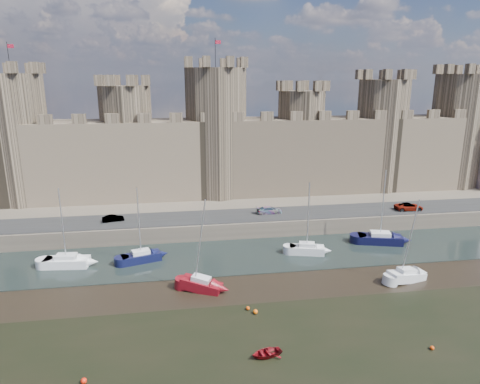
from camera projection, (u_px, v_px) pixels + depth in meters
The scene contains 19 objects.
ground at pixel (251, 372), 35.81m from camera, with size 160.00×160.00×0.00m, color black.
water_channel at pixel (220, 257), 58.71m from camera, with size 160.00×12.00×0.08m, color black.
quay at pixel (203, 185), 92.76m from camera, with size 160.00×60.00×2.50m, color #4C443A.
road at pixel (214, 217), 67.60m from camera, with size 160.00×7.00×0.10m, color black.
castle at pixel (202, 146), 78.50m from camera, with size 108.50×11.00×29.00m.
car_1 at pixel (113, 218), 65.31m from camera, with size 1.13×3.23×1.06m, color gray.
car_2 at pixel (269, 210), 69.16m from camera, with size 1.68×4.14×1.20m, color gray.
car_3 at pixel (409, 207), 70.86m from camera, with size 2.13×4.61×1.28m, color gray.
sailboat_0 at pixel (67, 261), 55.46m from camera, with size 5.84×2.75×10.56m.
sailboat_1 at pixel (141, 256), 56.96m from camera, with size 5.45×3.38×10.20m.
sailboat_2 at pixel (307, 249), 59.49m from camera, with size 5.07×2.98×10.26m.
sailboat_3 at pixel (380, 238), 63.27m from camera, with size 6.75×4.05×11.10m.
sailboat_4 at pixel (201, 284), 49.36m from camera, with size 5.04×3.60×11.00m.
sailboat_5 at pixel (406, 275), 51.73m from camera, with size 5.09×2.95×10.32m.
dinghy_4 at pixel (266, 353), 37.79m from camera, with size 2.04×0.59×2.86m, color maroon.
buoy_1 at pixel (248, 308), 45.34m from camera, with size 0.42×0.42×0.42m, color #F8500B.
buoy_3 at pixel (255, 312), 44.58m from camera, with size 0.50×0.50×0.50m, color #F75F0B.
buoy_4 at pixel (84, 381), 34.44m from camera, with size 0.50×0.50×0.50m, color #F7210A.
buoy_5 at pixel (432, 348), 38.73m from camera, with size 0.39×0.39×0.39m, color #F6470A.
Camera 1 is at (-5.50, -30.16, 23.92)m, focal length 32.00 mm.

